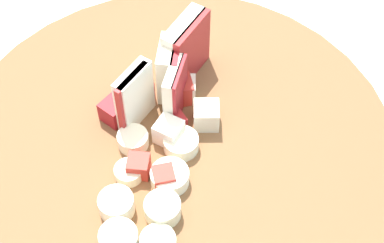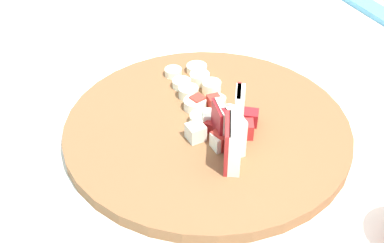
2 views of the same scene
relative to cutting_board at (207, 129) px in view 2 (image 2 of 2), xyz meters
The scene contains 4 objects.
cutting_board is the anchor object (origin of this frame).
apple_wedge_fan 0.06m from the cutting_board, behind, with size 0.10×0.07×0.06m.
apple_dice_pile 0.03m from the cutting_board, 157.45° to the right, with size 0.11×0.10×0.02m.
banana_slice_rows 0.07m from the cutting_board, 15.64° to the right, with size 0.15×0.08×0.02m.
Camera 2 is at (-0.59, 0.27, 1.32)m, focal length 48.70 mm.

